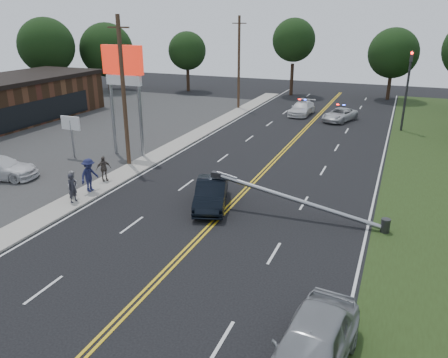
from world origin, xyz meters
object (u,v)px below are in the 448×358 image
at_px(utility_pole_mid, 124,93).
at_px(emergency_a, 340,115).
at_px(fallen_streetlight, 306,203).
at_px(bystander_a, 72,188).
at_px(bystander_d, 104,169).
at_px(traffic_signal, 408,84).
at_px(utility_pole_far, 239,63).
at_px(waiting_sedan, 312,347).
at_px(emergency_b, 302,108).
at_px(parked_car, 0,168).
at_px(bystander_b, 73,184).
at_px(small_sign, 71,127).
at_px(crashed_sedan, 211,193).
at_px(pylon_sign, 123,74).
at_px(bystander_c, 89,175).

distance_m(utility_pole_mid, emergency_a, 23.47).
distance_m(fallen_streetlight, bystander_a, 12.72).
height_order(fallen_streetlight, bystander_d, fallen_streetlight).
distance_m(traffic_signal, fallen_streetlight, 22.62).
bearing_deg(fallen_streetlight, utility_pole_far, 117.24).
distance_m(utility_pole_far, waiting_sedan, 39.69).
distance_m(emergency_b, bystander_a, 28.99).
xyz_separation_m(parked_car, emergency_a, (17.86, 25.25, -0.08)).
relative_size(utility_pole_mid, bystander_b, 6.41).
relative_size(waiting_sedan, bystander_d, 3.17).
height_order(small_sign, emergency_b, small_sign).
bearing_deg(bystander_b, traffic_signal, -50.50).
bearing_deg(crashed_sedan, emergency_b, 73.34).
relative_size(small_sign, traffic_signal, 0.44).
distance_m(utility_pole_mid, crashed_sedan, 10.27).
bearing_deg(crashed_sedan, bystander_d, 155.36).
distance_m(pylon_sign, traffic_signal, 24.75).
height_order(small_sign, bystander_b, small_sign).
relative_size(emergency_a, emergency_b, 0.93).
xyz_separation_m(waiting_sedan, bystander_a, (-14.78, 7.25, 0.08)).
height_order(emergency_a, bystander_a, bystander_a).
bearing_deg(emergency_a, waiting_sedan, -63.56).
bearing_deg(traffic_signal, emergency_a, 162.09).
relative_size(fallen_streetlight, bystander_b, 6.00).
bearing_deg(pylon_sign, bystander_d, -71.74).
relative_size(traffic_signal, emergency_a, 1.56).
relative_size(traffic_signal, utility_pole_far, 0.70).
bearing_deg(small_sign, traffic_signal, 38.90).
distance_m(bystander_c, bystander_d, 1.81).
height_order(emergency_b, bystander_a, bystander_a).
bearing_deg(parked_car, bystander_d, -87.91).
distance_m(utility_pole_far, parked_car, 28.40).
bearing_deg(fallen_streetlight, parked_car, -176.00).
distance_m(small_sign, bystander_b, 8.38).
xyz_separation_m(pylon_sign, emergency_a, (12.95, 17.89, -5.37)).
height_order(pylon_sign, small_sign, pylon_sign).
relative_size(small_sign, bystander_d, 1.95).
relative_size(pylon_sign, utility_pole_far, 0.80).
relative_size(small_sign, utility_pole_mid, 0.31).
bearing_deg(small_sign, emergency_a, 50.40).
height_order(traffic_signal, utility_pole_mid, utility_pole_mid).
bearing_deg(bystander_c, traffic_signal, -30.96).
relative_size(waiting_sedan, bystander_a, 3.06).
distance_m(utility_pole_far, bystander_c, 27.55).
bearing_deg(fallen_streetlight, bystander_a, -166.70).
bearing_deg(small_sign, fallen_streetlight, -12.40).
height_order(traffic_signal, waiting_sedan, traffic_signal).
height_order(small_sign, parked_car, small_sign).
xyz_separation_m(utility_pole_mid, bystander_c, (0.84, -5.25, -3.97)).
distance_m(utility_pole_far, bystander_b, 28.61).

